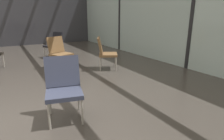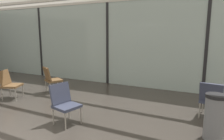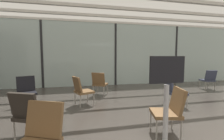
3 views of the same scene
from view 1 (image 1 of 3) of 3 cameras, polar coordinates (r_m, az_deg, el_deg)
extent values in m
cube|color=#A3B7B2|center=(5.47, 23.75, 16.49)|extent=(14.00, 0.08, 3.12)
cube|color=black|center=(8.07, 2.57, 17.30)|extent=(0.10, 0.12, 3.12)
cube|color=black|center=(5.47, 23.75, 16.49)|extent=(0.10, 0.12, 3.12)
cube|color=#2D2D33|center=(10.27, -27.06, 15.40)|extent=(0.10, 11.20, 3.12)
sphere|color=#9D9DA0|center=(12.47, 25.41, 18.02)|extent=(2.32, 2.32, 2.32)
cylinder|color=gray|center=(6.15, -30.31, 2.50)|extent=(0.03, 0.03, 0.37)
cube|color=brown|center=(5.08, -1.18, 4.76)|extent=(0.65, 0.65, 0.06)
cube|color=brown|center=(5.04, -3.67, 7.52)|extent=(0.49, 0.35, 0.44)
cylinder|color=gray|center=(4.93, 1.31, 1.83)|extent=(0.03, 0.03, 0.37)
cylinder|color=gray|center=(5.34, 1.06, 2.96)|extent=(0.03, 0.03, 0.37)
cylinder|color=gray|center=(4.92, -3.58, 1.79)|extent=(0.03, 0.03, 0.37)
cylinder|color=gray|center=(5.33, -3.46, 2.92)|extent=(0.03, 0.03, 0.37)
cube|color=black|center=(6.83, -17.71, 6.98)|extent=(0.62, 0.62, 0.06)
cube|color=black|center=(6.92, -16.41, 9.29)|extent=(0.50, 0.30, 0.44)
cylinder|color=gray|center=(6.93, -19.98, 5.08)|extent=(0.03, 0.03, 0.37)
cylinder|color=gray|center=(6.58, -18.02, 4.71)|extent=(0.03, 0.03, 0.37)
cylinder|color=gray|center=(7.15, -17.13, 5.67)|extent=(0.03, 0.03, 0.37)
cylinder|color=gray|center=(6.81, -15.10, 5.33)|extent=(0.03, 0.03, 0.37)
cube|color=brown|center=(5.26, -15.27, 4.58)|extent=(0.63, 0.63, 0.06)
cube|color=brown|center=(5.39, -16.88, 7.43)|extent=(0.31, 0.50, 0.44)
cylinder|color=gray|center=(5.02, -15.52, 1.50)|extent=(0.03, 0.03, 0.37)
cylinder|color=gray|center=(5.27, -11.90, 2.44)|extent=(0.03, 0.03, 0.37)
cylinder|color=gray|center=(5.35, -18.25, 2.18)|extent=(0.03, 0.03, 0.37)
cylinder|color=gray|center=(5.59, -14.72, 3.04)|extent=(0.03, 0.03, 0.37)
cube|color=#33384C|center=(2.65, -14.44, -6.80)|extent=(0.58, 0.58, 0.06)
cube|color=#33384C|center=(2.77, -15.00, -0.33)|extent=(0.25, 0.50, 0.44)
cylinder|color=gray|center=(2.56, -18.70, -13.41)|extent=(0.03, 0.03, 0.37)
cylinder|color=gray|center=(2.57, -9.08, -12.61)|extent=(0.03, 0.03, 0.37)
cylinder|color=gray|center=(2.93, -18.48, -9.42)|extent=(0.03, 0.03, 0.37)
cylinder|color=gray|center=(2.94, -10.20, -8.75)|extent=(0.03, 0.03, 0.37)
camera|label=2|loc=(2.69, -128.13, 0.73)|focal=32.03mm
camera|label=3|loc=(6.01, -62.87, 7.71)|focal=24.04mm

